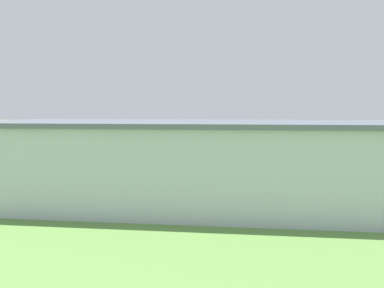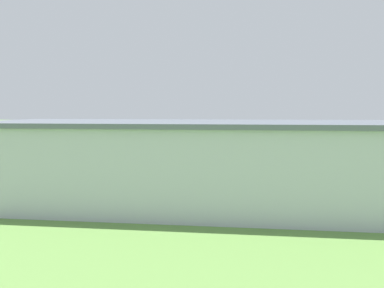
{
  "view_description": "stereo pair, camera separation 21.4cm",
  "coord_description": "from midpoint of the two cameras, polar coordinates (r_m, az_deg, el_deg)",
  "views": [
    {
      "loc": [
        -7.61,
        65.62,
        7.41
      ],
      "look_at": [
        2.66,
        10.66,
        2.64
      ],
      "focal_mm": 37.81,
      "sensor_mm": 36.0,
      "label": 1
    },
    {
      "loc": [
        -7.82,
        65.58,
        7.41
      ],
      "look_at": [
        2.66,
        10.66,
        2.64
      ],
      "focal_mm": 37.81,
      "sensor_mm": 36.0,
      "label": 2
    }
  ],
  "objects": [
    {
      "name": "ground_plane",
      "position": [
        66.47,
        4.07,
        -1.54
      ],
      "size": [
        400.0,
        400.0,
        0.0
      ],
      "primitive_type": "plane",
      "color": "#608C42"
    },
    {
      "name": "hangar",
      "position": [
        31.42,
        2.65,
        -2.72
      ],
      "size": [
        36.01,
        14.43,
        6.51
      ],
      "color": "#B7BCC6",
      "rests_on": "ground_plane"
    },
    {
      "name": "biplane",
      "position": [
        68.8,
        -1.31,
        1.53
      ],
      "size": [
        7.69,
        7.34,
        3.78
      ],
      "color": "silver"
    },
    {
      "name": "car_blue",
      "position": [
        49.5,
        -18.52,
        -3.05
      ],
      "size": [
        2.1,
        4.15,
        1.54
      ],
      "color": "#23389E",
      "rests_on": "ground_plane"
    },
    {
      "name": "car_black",
      "position": [
        53.29,
        -25.31,
        -2.63
      ],
      "size": [
        2.34,
        4.79,
        1.72
      ],
      "color": "black",
      "rests_on": "ground_plane"
    },
    {
      "name": "person_near_hangar_door",
      "position": [
        48.46,
        -13.36,
        -3.07
      ],
      "size": [
        0.49,
        0.49,
        1.66
      ],
      "color": "orange",
      "rests_on": "ground_plane"
    },
    {
      "name": "person_crossing_taxiway",
      "position": [
        46.36,
        -15.23,
        -3.39
      ],
      "size": [
        0.51,
        0.51,
        1.76
      ],
      "color": "#3F3F47",
      "rests_on": "ground_plane"
    },
    {
      "name": "person_beside_truck",
      "position": [
        48.62,
        -10.53,
        -3.07
      ],
      "size": [
        0.41,
        0.41,
        1.55
      ],
      "color": "#72338C",
      "rests_on": "ground_plane"
    },
    {
      "name": "person_walking_on_apron",
      "position": [
        44.99,
        24.35,
        -3.95
      ],
      "size": [
        0.53,
        0.53,
        1.7
      ],
      "color": "orange",
      "rests_on": "ground_plane"
    }
  ]
}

